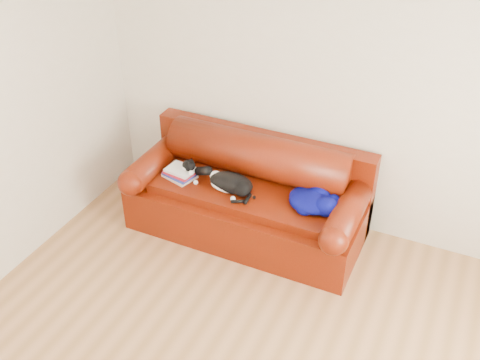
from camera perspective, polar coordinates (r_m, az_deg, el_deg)
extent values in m
cube|color=beige|center=(4.81, 10.45, 8.46)|extent=(4.50, 0.02, 2.60)
cube|color=white|center=(2.57, 0.39, 17.52)|extent=(4.50, 4.00, 0.02)
cube|color=#430902|center=(5.15, 0.71, -3.29)|extent=(2.10, 0.90, 0.42)
cube|color=#430902|center=(4.97, 0.49, -1.40)|extent=(1.66, 0.62, 0.10)
cylinder|color=black|center=(5.42, -9.79, -4.19)|extent=(0.06, 0.06, 0.05)
cylinder|color=black|center=(4.81, 9.31, -10.01)|extent=(0.06, 0.06, 0.05)
cylinder|color=black|center=(5.86, -6.26, -0.61)|extent=(0.06, 0.06, 0.05)
cylinder|color=black|center=(5.30, 11.44, -5.44)|extent=(0.06, 0.06, 0.05)
cube|color=#430902|center=(5.30, 2.34, 0.70)|extent=(2.10, 0.18, 0.85)
cylinder|color=#430902|center=(5.08, 1.91, 2.49)|extent=(1.70, 0.40, 0.40)
cylinder|color=#430902|center=(5.35, -8.38, 2.13)|extent=(0.24, 0.88, 0.24)
sphere|color=#430902|center=(5.05, -11.02, -0.28)|extent=(0.24, 0.24, 0.24)
cylinder|color=#430902|center=(4.73, 11.06, -2.93)|extent=(0.24, 0.88, 0.24)
sphere|color=#430902|center=(4.39, 9.49, -6.07)|extent=(0.24, 0.24, 0.24)
cube|color=beige|center=(5.12, -6.06, 0.39)|extent=(0.32, 0.28, 0.02)
cube|color=white|center=(5.12, -6.06, 0.39)|extent=(0.30, 0.26, 0.02)
cube|color=#1C2F9B|center=(5.11, -6.08, 0.62)|extent=(0.30, 0.26, 0.02)
cube|color=white|center=(5.11, -6.08, 0.62)|extent=(0.29, 0.24, 0.02)
cube|color=red|center=(5.09, -6.10, 0.86)|extent=(0.29, 0.24, 0.02)
cube|color=white|center=(5.09, -6.10, 0.86)|extent=(0.27, 0.23, 0.02)
cube|color=white|center=(5.08, -6.11, 1.09)|extent=(0.27, 0.22, 0.02)
cube|color=white|center=(5.08, -6.11, 1.09)|extent=(0.26, 0.21, 0.02)
ellipsoid|color=black|center=(4.88, -0.90, -0.27)|extent=(0.46, 0.34, 0.17)
ellipsoid|color=white|center=(4.88, -1.45, -0.73)|extent=(0.31, 0.21, 0.11)
ellipsoid|color=white|center=(4.96, -2.43, 0.36)|extent=(0.14, 0.14, 0.10)
ellipsoid|color=black|center=(4.82, 0.23, -0.93)|extent=(0.21, 0.21, 0.14)
ellipsoid|color=black|center=(5.01, -3.08, 1.41)|extent=(0.15, 0.14, 0.10)
ellipsoid|color=white|center=(5.00, -3.43, 1.14)|extent=(0.07, 0.06, 0.04)
sphere|color=#BF7272|center=(5.00, -3.60, 1.16)|extent=(0.01, 0.01, 0.01)
cone|color=black|center=(4.96, -3.22, 1.70)|extent=(0.06, 0.05, 0.05)
cone|color=black|center=(4.99, -2.75, 1.95)|extent=(0.06, 0.05, 0.05)
cylinder|color=black|center=(4.78, 0.78, -1.92)|extent=(0.05, 0.15, 0.04)
sphere|color=white|center=(5.01, -2.84, -0.23)|extent=(0.04, 0.04, 0.04)
sphere|color=white|center=(4.79, -0.73, -1.92)|extent=(0.04, 0.04, 0.04)
ellipsoid|color=#03024D|center=(4.73, 7.33, -2.11)|extent=(0.42, 0.38, 0.13)
ellipsoid|color=#03024D|center=(4.67, 8.80, -2.65)|extent=(0.26, 0.22, 0.14)
ellipsoid|color=#03024D|center=(4.81, 6.39, -1.61)|extent=(0.26, 0.29, 0.10)
ellipsoid|color=#03024D|center=(4.82, 8.08, -1.35)|extent=(0.21, 0.17, 0.14)
ellipsoid|color=#03024D|center=(4.67, 6.60, -2.84)|extent=(0.16, 0.17, 0.09)
ellipsoid|color=white|center=(4.66, 7.96, -2.55)|extent=(0.18, 0.08, 0.04)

